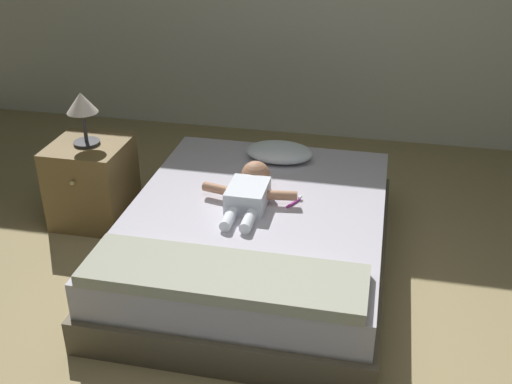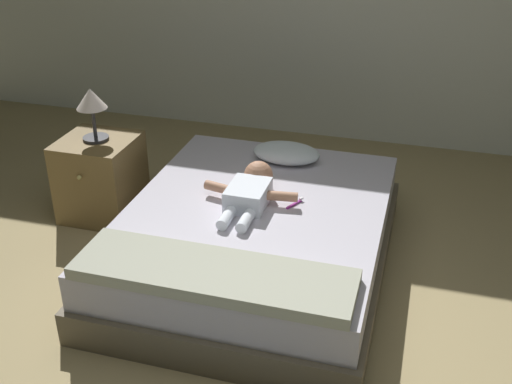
# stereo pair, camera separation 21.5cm
# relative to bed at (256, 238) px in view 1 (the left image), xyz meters

# --- Properties ---
(ground_plane) EXTENTS (8.00, 8.00, 0.00)m
(ground_plane) POSITION_rel_bed_xyz_m (0.28, -0.83, -0.20)
(ground_plane) COLOR #9F8C5D
(bed) EXTENTS (1.50, 1.90, 0.40)m
(bed) POSITION_rel_bed_xyz_m (0.00, 0.00, 0.00)
(bed) COLOR brown
(bed) RESTS_ON ground_plane
(pillow) EXTENTS (0.44, 0.28, 0.12)m
(pillow) POSITION_rel_bed_xyz_m (0.02, 0.65, 0.27)
(pillow) COLOR silver
(pillow) RESTS_ON bed
(baby) EXTENTS (0.57, 0.62, 0.18)m
(baby) POSITION_rel_bed_xyz_m (-0.05, 0.07, 0.27)
(baby) COLOR white
(baby) RESTS_ON bed
(toothbrush) EXTENTS (0.07, 0.13, 0.02)m
(toothbrush) POSITION_rel_bed_xyz_m (0.21, 0.10, 0.21)
(toothbrush) COLOR #A8319F
(toothbrush) RESTS_ON bed
(nightstand) EXTENTS (0.48, 0.51, 0.55)m
(nightstand) POSITION_rel_bed_xyz_m (-1.18, 0.32, 0.08)
(nightstand) COLOR brown
(nightstand) RESTS_ON ground_plane
(lamp) EXTENTS (0.20, 0.20, 0.35)m
(lamp) POSITION_rel_bed_xyz_m (-1.18, 0.32, 0.61)
(lamp) COLOR #333338
(lamp) RESTS_ON nightstand
(blanket) EXTENTS (1.35, 0.39, 0.06)m
(blanket) POSITION_rel_bed_xyz_m (-0.00, -0.73, 0.24)
(blanket) COLOR #A6A893
(blanket) RESTS_ON bed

